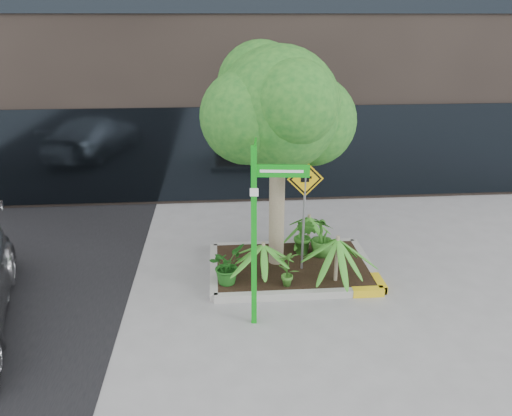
{
  "coord_description": "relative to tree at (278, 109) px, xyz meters",
  "views": [
    {
      "loc": [
        -1.26,
        -8.81,
        4.94
      ],
      "look_at": [
        -0.54,
        0.2,
        1.45
      ],
      "focal_mm": 35.0,
      "sensor_mm": 36.0,
      "label": 1
    }
  ],
  "objects": [
    {
      "name": "tree",
      "position": [
        0.0,
        0.0,
        0.0
      ],
      "size": [
        3.03,
        2.69,
        4.54
      ],
      "color": "gray",
      "rests_on": "ground"
    },
    {
      "name": "palm_left",
      "position": [
        -0.33,
        -0.71,
        -2.45
      ],
      "size": [
        0.86,
        0.86,
        0.96
      ],
      "color": "gray",
      "rests_on": "ground"
    },
    {
      "name": "shrub_a",
      "position": [
        -1.04,
        -0.81,
        -2.79
      ],
      "size": [
        0.89,
        0.89,
        0.75
      ],
      "primitive_type": "imported",
      "rotation": [
        0.0,
        0.0,
        1.13
      ],
      "color": "#1B5718",
      "rests_on": "planter"
    },
    {
      "name": "cattle_sign",
      "position": [
        0.49,
        -0.41,
        -1.63
      ],
      "size": [
        0.7,
        0.11,
        2.27
      ],
      "rotation": [
        0.0,
        0.0,
        0.02
      ],
      "color": "slate",
      "rests_on": "ground"
    },
    {
      "name": "ground",
      "position": [
        0.1,
        -0.47,
        -3.32
      ],
      "size": [
        80.0,
        80.0,
        0.0
      ],
      "primitive_type": "plane",
      "color": "gray",
      "rests_on": "ground"
    },
    {
      "name": "shrub_b",
      "position": [
        1.0,
        0.19,
        -2.73
      ],
      "size": [
        0.68,
        0.68,
        0.87
      ],
      "primitive_type": "imported",
      "rotation": [
        0.0,
        0.0,
        2.24
      ],
      "color": "#2C671E",
      "rests_on": "planter"
    },
    {
      "name": "planter",
      "position": [
        0.33,
        -0.2,
        -3.22
      ],
      "size": [
        3.35,
        2.36,
        0.15
      ],
      "color": "#9E9E99",
      "rests_on": "ground"
    },
    {
      "name": "shrub_d",
      "position": [
        0.63,
        0.27,
        -2.74
      ],
      "size": [
        0.66,
        0.66,
        0.84
      ],
      "primitive_type": "imported",
      "rotation": [
        0.0,
        0.0,
        5.5
      ],
      "color": "#29651D",
      "rests_on": "planter"
    },
    {
      "name": "palm_front",
      "position": [
        1.06,
        -0.9,
        -2.29
      ],
      "size": [
        1.05,
        1.05,
        1.17
      ],
      "color": "gray",
      "rests_on": "ground"
    },
    {
      "name": "palm_back",
      "position": [
        0.82,
        0.73,
        -2.49
      ],
      "size": [
        0.82,
        0.82,
        0.91
      ],
      "color": "gray",
      "rests_on": "ground"
    },
    {
      "name": "shrub_c",
      "position": [
        0.1,
        -1.02,
        -2.8
      ],
      "size": [
        0.47,
        0.47,
        0.74
      ],
      "primitive_type": "imported",
      "rotation": [
        0.0,
        0.0,
        3.38
      ],
      "color": "#336920",
      "rests_on": "planter"
    },
    {
      "name": "street_sign_post",
      "position": [
        -0.54,
        -1.92,
        -1.39
      ],
      "size": [
        0.92,
        0.97,
        3.12
      ],
      "rotation": [
        0.0,
        0.0,
        -0.12
      ],
      "color": "#0E9E17",
      "rests_on": "ground"
    }
  ]
}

